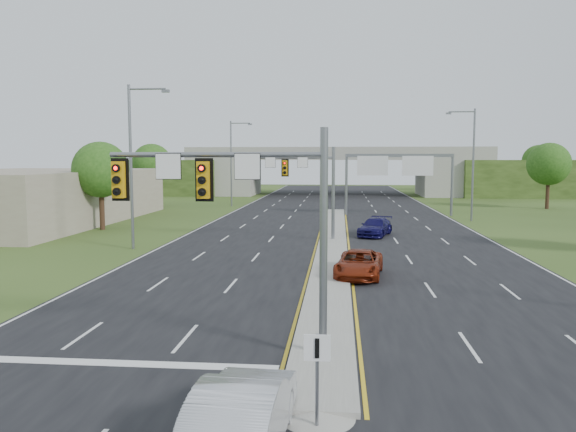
# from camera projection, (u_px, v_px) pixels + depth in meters

# --- Properties ---
(ground) EXTENTS (240.00, 240.00, 0.00)m
(ground) POSITION_uv_depth(u_px,v_px,m) (323.00, 359.00, 17.11)
(ground) COLOR #2D4017
(ground) RESTS_ON ground
(road) EXTENTS (24.00, 160.00, 0.02)m
(road) POSITION_uv_depth(u_px,v_px,m) (334.00, 225.00, 51.79)
(road) COLOR black
(road) RESTS_ON ground
(median) EXTENTS (2.00, 54.00, 0.16)m
(median) POSITION_uv_depth(u_px,v_px,m) (332.00, 244.00, 39.89)
(median) COLOR gray
(median) RESTS_ON road
(median_nose) EXTENTS (2.00, 2.00, 0.16)m
(median_nose) POSITION_uv_depth(u_px,v_px,m) (318.00, 415.00, 13.14)
(median_nose) COLOR gray
(median_nose) RESTS_ON road
(lane_markings) EXTENTS (23.72, 160.00, 0.01)m
(lane_markings) POSITION_uv_depth(u_px,v_px,m) (326.00, 234.00, 45.81)
(lane_markings) COLOR gold
(lane_markings) RESTS_ON road
(signal_mast_near) EXTENTS (6.62, 0.60, 7.00)m
(signal_mast_near) POSITION_uv_depth(u_px,v_px,m) (248.00, 204.00, 16.77)
(signal_mast_near) COLOR slate
(signal_mast_near) RESTS_ON ground
(signal_mast_far) EXTENTS (6.62, 0.60, 7.00)m
(signal_mast_far) POSITION_uv_depth(u_px,v_px,m) (303.00, 178.00, 41.54)
(signal_mast_far) COLOR slate
(signal_mast_far) RESTS_ON ground
(keep_right_sign) EXTENTS (0.60, 0.13, 2.20)m
(keep_right_sign) POSITION_uv_depth(u_px,v_px,m) (317.00, 364.00, 12.48)
(keep_right_sign) COLOR slate
(keep_right_sign) RESTS_ON ground
(sign_gantry) EXTENTS (11.58, 0.44, 6.67)m
(sign_gantry) POSITION_uv_depth(u_px,v_px,m) (398.00, 167.00, 60.49)
(sign_gantry) COLOR slate
(sign_gantry) RESTS_ON ground
(overpass) EXTENTS (80.00, 14.00, 8.10)m
(overpass) POSITION_uv_depth(u_px,v_px,m) (337.00, 174.00, 96.02)
(overpass) COLOR gray
(overpass) RESTS_ON ground
(lightpole_l_mid) EXTENTS (2.85, 0.25, 11.00)m
(lightpole_l_mid) POSITION_uv_depth(u_px,v_px,m) (134.00, 159.00, 37.53)
(lightpole_l_mid) COLOR slate
(lightpole_l_mid) RESTS_ON ground
(lightpole_l_far) EXTENTS (2.85, 0.25, 11.00)m
(lightpole_l_far) POSITION_uv_depth(u_px,v_px,m) (233.00, 159.00, 72.21)
(lightpole_l_far) COLOR slate
(lightpole_l_far) RESTS_ON ground
(lightpole_r_far) EXTENTS (2.85, 0.25, 11.00)m
(lightpole_r_far) POSITION_uv_depth(u_px,v_px,m) (471.00, 159.00, 54.92)
(lightpole_r_far) COLOR slate
(lightpole_r_far) RESTS_ON ground
(tree_l_near) EXTENTS (4.80, 4.80, 7.60)m
(tree_l_near) POSITION_uv_depth(u_px,v_px,m) (101.00, 170.00, 48.14)
(tree_l_near) COLOR #382316
(tree_l_near) RESTS_ON ground
(tree_l_mid) EXTENTS (5.20, 5.20, 8.12)m
(tree_l_mid) POSITION_uv_depth(u_px,v_px,m) (152.00, 164.00, 73.24)
(tree_l_mid) COLOR #382316
(tree_l_mid) RESTS_ON ground
(tree_r_mid) EXTENTS (5.20, 5.20, 8.12)m
(tree_r_mid) POSITION_uv_depth(u_px,v_px,m) (549.00, 164.00, 68.69)
(tree_r_mid) COLOR #382316
(tree_r_mid) RESTS_ON ground
(tree_back_a) EXTENTS (6.00, 6.00, 8.85)m
(tree_back_a) POSITION_uv_depth(u_px,v_px,m) (149.00, 161.00, 113.13)
(tree_back_a) COLOR #382316
(tree_back_a) RESTS_ON ground
(tree_back_b) EXTENTS (5.60, 5.60, 8.32)m
(tree_back_b) POSITION_uv_depth(u_px,v_px,m) (217.00, 162.00, 111.88)
(tree_back_b) COLOR #382316
(tree_back_b) RESTS_ON ground
(tree_back_c) EXTENTS (5.60, 5.60, 8.32)m
(tree_back_c) POSITION_uv_depth(u_px,v_px,m) (463.00, 162.00, 107.51)
(tree_back_c) COLOR #382316
(tree_back_c) RESTS_ON ground
(tree_back_d) EXTENTS (6.00, 6.00, 8.85)m
(tree_back_d) POSITION_uv_depth(u_px,v_px,m) (539.00, 161.00, 106.20)
(tree_back_d) COLOR #382316
(tree_back_d) RESTS_ON ground
(commercial_building) EXTENTS (18.00, 30.00, 5.00)m
(commercial_building) POSITION_uv_depth(u_px,v_px,m) (24.00, 196.00, 54.27)
(commercial_building) COLOR gray
(commercial_building) RESTS_ON ground
(car_silver) EXTENTS (1.92, 4.95, 1.60)m
(car_silver) POSITION_uv_depth(u_px,v_px,m) (242.00, 414.00, 11.57)
(car_silver) COLOR silver
(car_silver) RESTS_ON road
(car_far_a) EXTENTS (2.83, 5.10, 1.35)m
(car_far_a) POSITION_uv_depth(u_px,v_px,m) (359.00, 264.00, 28.98)
(car_far_a) COLOR maroon
(car_far_a) RESTS_ON road
(car_far_b) EXTENTS (3.33, 5.24, 1.42)m
(car_far_b) POSITION_uv_depth(u_px,v_px,m) (375.00, 227.00, 44.53)
(car_far_b) COLOR #0D0A41
(car_far_b) RESTS_ON road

